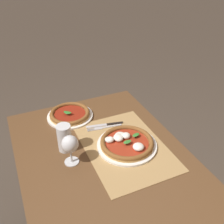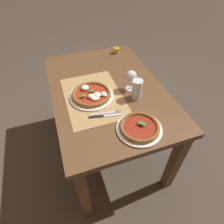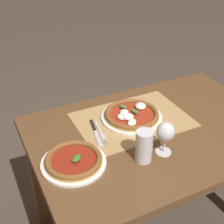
# 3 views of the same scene
# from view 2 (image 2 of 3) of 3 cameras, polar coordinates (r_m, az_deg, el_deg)

# --- Properties ---
(ground_plane) EXTENTS (24.00, 24.00, 0.00)m
(ground_plane) POSITION_cam_2_polar(r_m,az_deg,el_deg) (1.96, -1.17, -9.98)
(ground_plane) COLOR #473D33
(dining_table) EXTENTS (1.21, 0.82, 0.74)m
(dining_table) POSITION_cam_2_polar(r_m,az_deg,el_deg) (1.49, -1.51, 3.94)
(dining_table) COLOR brown
(dining_table) RESTS_ON ground
(paper_placemat) EXTENTS (0.56, 0.39, 0.00)m
(paper_placemat) POSITION_cam_2_polar(r_m,az_deg,el_deg) (1.34, -5.67, 4.69)
(paper_placemat) COLOR #A88451
(paper_placemat) RESTS_ON dining_table
(pizza_near) EXTENTS (0.31, 0.31, 0.05)m
(pizza_near) POSITION_cam_2_polar(r_m,az_deg,el_deg) (1.32, -6.18, 5.32)
(pizza_near) COLOR white
(pizza_near) RESTS_ON paper_placemat
(pizza_far) EXTENTS (0.27, 0.27, 0.04)m
(pizza_far) POSITION_cam_2_polar(r_m,az_deg,el_deg) (1.12, 8.36, -4.67)
(pizza_far) COLOR white
(pizza_far) RESTS_ON dining_table
(wine_glass) EXTENTS (0.08, 0.08, 0.16)m
(wine_glass) POSITION_cam_2_polar(r_m,az_deg,el_deg) (1.35, 5.83, 10.54)
(wine_glass) COLOR silver
(wine_glass) RESTS_ON dining_table
(pint_glass) EXTENTS (0.07, 0.07, 0.15)m
(pint_glass) POSITION_cam_2_polar(r_m,az_deg,el_deg) (1.29, 7.58, 6.74)
(pint_glass) COLOR silver
(pint_glass) RESTS_ON dining_table
(fork) EXTENTS (0.04, 0.20, 0.00)m
(fork) POSITION_cam_2_polar(r_m,az_deg,el_deg) (1.21, -1.77, -0.34)
(fork) COLOR #B7B7BC
(fork) RESTS_ON paper_placemat
(knife) EXTENTS (0.06, 0.21, 0.01)m
(knife) POSITION_cam_2_polar(r_m,az_deg,el_deg) (1.19, -1.95, -1.18)
(knife) COLOR black
(knife) RESTS_ON paper_placemat
(votive_candle) EXTENTS (0.06, 0.06, 0.07)m
(votive_candle) POSITION_cam_2_polar(r_m,az_deg,el_deg) (1.86, 1.35, 18.23)
(votive_candle) COLOR gold
(votive_candle) RESTS_ON dining_table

